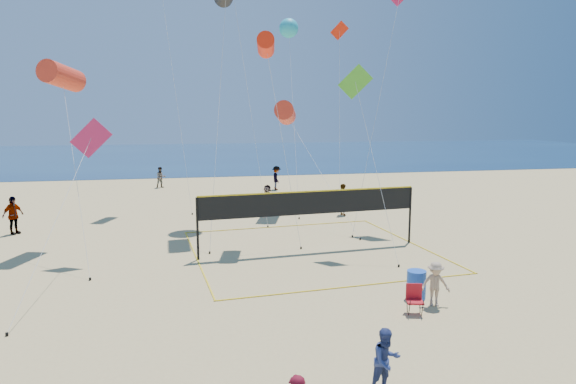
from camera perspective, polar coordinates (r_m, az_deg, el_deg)
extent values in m
plane|color=tan|center=(12.64, 2.61, -19.77)|extent=(120.00, 120.00, 0.00)
cube|color=navy|center=(73.06, -8.98, 4.10)|extent=(140.00, 50.00, 0.03)
imported|color=navy|center=(11.88, 10.86, -17.94)|extent=(0.83, 0.71, 1.46)
imported|color=tan|center=(17.00, 16.04, -9.79)|extent=(1.01, 0.71, 1.42)
imported|color=gray|center=(28.94, -28.24, -2.30)|extent=(1.04, 1.18, 1.91)
imported|color=gray|center=(31.28, -2.32, -0.70)|extent=(1.44, 1.42, 1.65)
imported|color=gray|center=(30.37, 6.16, -0.83)|extent=(0.62, 0.78, 1.87)
imported|color=gray|center=(42.32, -13.95, 1.59)|extent=(0.97, 0.86, 1.66)
imported|color=gray|center=(39.96, -1.29, 1.57)|extent=(0.72, 1.22, 1.86)
cube|color=#AE131C|center=(16.26, 13.91, -11.75)|extent=(0.57, 0.54, 0.05)
cube|color=#AE131C|center=(16.35, 13.82, -10.65)|extent=(0.48, 0.16, 0.48)
cylinder|color=black|center=(16.13, 13.32, -12.58)|extent=(0.08, 0.25, 0.63)
cylinder|color=black|center=(16.45, 13.09, -12.13)|extent=(0.08, 0.25, 0.63)
cylinder|color=black|center=(16.20, 14.70, -12.53)|extent=(0.08, 0.25, 0.63)
cylinder|color=black|center=(16.52, 14.44, -12.08)|extent=(0.08, 0.25, 0.63)
cylinder|color=blue|center=(17.56, 14.06, -9.94)|extent=(0.82, 0.82, 0.93)
cylinder|color=black|center=(21.39, -10.02, -4.05)|extent=(0.10, 0.10, 2.61)
cylinder|color=black|center=(24.48, 13.40, -2.51)|extent=(0.10, 0.10, 2.61)
cube|color=black|center=(22.30, 2.51, -1.25)|extent=(9.75, 0.98, 0.98)
cube|color=yellow|center=(22.21, 2.52, 0.07)|extent=(9.75, 0.99, 0.06)
cube|color=yellow|center=(18.43, 7.55, -10.33)|extent=(9.95, 1.03, 0.02)
cube|color=yellow|center=(27.30, -0.90, -3.87)|extent=(9.95, 1.03, 0.02)
cylinder|color=red|center=(25.01, -23.81, 11.69)|extent=(1.71, 2.58, 1.30)
cylinder|color=silver|center=(22.24, -22.61, 2.45)|extent=(1.69, 5.47, 7.55)
cylinder|color=black|center=(20.20, -21.14, -9.01)|extent=(0.08, 0.08, 0.10)
cylinder|color=silver|center=(24.26, -7.72, 8.77)|extent=(1.35, 5.15, 11.95)
cylinder|color=black|center=(22.49, -8.70, -6.68)|extent=(0.08, 0.08, 0.10)
cylinder|color=#FF270C|center=(24.11, -2.48, 16.00)|extent=(1.08, 1.97, 1.02)
cylinder|color=silver|center=(23.10, -0.52, 5.16)|extent=(1.24, 2.02, 8.98)
cylinder|color=black|center=(22.99, 1.46, -6.23)|extent=(0.08, 0.08, 0.10)
cube|color=#C11F56|center=(22.25, -21.03, 5.61)|extent=(1.67, 0.25, 1.64)
cylinder|color=silver|center=(19.03, -24.27, -2.59)|extent=(1.21, 7.46, 4.96)
cylinder|color=black|center=(16.43, -28.77, -13.70)|extent=(0.08, 0.08, 0.10)
cube|color=green|center=(22.56, 7.48, 12.05)|extent=(1.39, 0.63, 1.49)
cylinder|color=silver|center=(21.36, 9.77, 2.41)|extent=(0.93, 3.11, 7.27)
cylinder|color=black|center=(20.86, 12.21, -8.03)|extent=(0.08, 0.08, 0.10)
cylinder|color=silver|center=(26.66, 9.96, 9.38)|extent=(3.54, 3.30, 12.56)
cylinder|color=black|center=(25.25, 7.16, -4.91)|extent=(0.08, 0.08, 0.10)
cylinder|color=silver|center=(27.98, -4.31, 9.88)|extent=(1.44, 3.21, 12.97)
cylinder|color=black|center=(27.16, -2.25, -3.85)|extent=(0.08, 0.08, 0.10)
sphere|color=#23A9C3|center=(35.93, 0.08, 17.74)|extent=(1.29, 1.29, 1.28)
cylinder|color=silver|center=(32.06, 0.62, 8.48)|extent=(0.77, 6.90, 11.51)
cylinder|color=black|center=(29.24, 1.24, -2.92)|extent=(0.08, 0.08, 0.10)
cylinder|color=silver|center=(32.23, -12.45, 11.21)|extent=(1.61, 3.64, 14.81)
cylinder|color=black|center=(30.98, -10.60, -2.40)|extent=(0.08, 0.08, 0.10)
cube|color=#FF270C|center=(40.00, 5.74, 17.43)|extent=(1.26, 0.66, 1.39)
cylinder|color=silver|center=(36.81, 5.75, 8.84)|extent=(1.42, 5.35, 11.95)
cylinder|color=black|center=(34.58, 5.76, -1.11)|extent=(0.08, 0.08, 0.10)
cylinder|color=red|center=(30.59, -0.30, 8.77)|extent=(1.77, 2.88, 1.47)
cylinder|color=silver|center=(27.41, 3.44, 2.53)|extent=(2.24, 7.38, 5.93)
cylinder|color=black|center=(24.78, 8.02, -5.20)|extent=(0.08, 0.08, 0.10)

